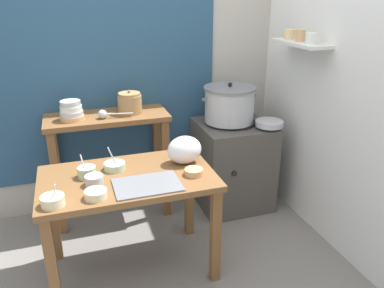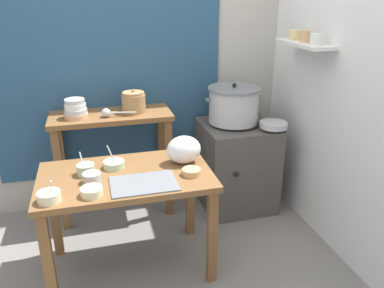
{
  "view_description": "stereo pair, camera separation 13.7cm",
  "coord_description": "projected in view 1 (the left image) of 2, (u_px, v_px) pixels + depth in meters",
  "views": [
    {
      "loc": [
        -0.42,
        -2.13,
        1.82
      ],
      "look_at": [
        0.35,
        0.23,
        0.82
      ],
      "focal_mm": 35.93,
      "sensor_mm": 36.0,
      "label": 1
    },
    {
      "loc": [
        -0.29,
        -2.17,
        1.82
      ],
      "look_at": [
        0.35,
        0.23,
        0.82
      ],
      "focal_mm": 35.93,
      "sensor_mm": 36.0,
      "label": 2
    }
  ],
  "objects": [
    {
      "name": "serving_tray",
      "position": [
        147.0,
        185.0,
        2.32
      ],
      "size": [
        0.4,
        0.28,
        0.01
      ],
      "primitive_type": "cube",
      "color": "slate",
      "rests_on": "prep_table"
    },
    {
      "name": "prep_bowl_3",
      "position": [
        96.0,
        194.0,
        2.17
      ],
      "size": [
        0.13,
        0.13,
        0.05
      ],
      "color": "beige",
      "rests_on": "prep_table"
    },
    {
      "name": "ground_plane",
      "position": [
        155.0,
        270.0,
        2.68
      ],
      "size": [
        9.0,
        9.0,
        0.0
      ],
      "primitive_type": "plane",
      "color": "gray"
    },
    {
      "name": "clay_pot",
      "position": [
        130.0,
        103.0,
        3.05
      ],
      "size": [
        0.19,
        0.19,
        0.19
      ],
      "color": "#A37A4C",
      "rests_on": "back_shelf_table"
    },
    {
      "name": "bowl_stack_enamel",
      "position": [
        71.0,
        111.0,
        2.9
      ],
      "size": [
        0.18,
        0.18,
        0.15
      ],
      "color": "tan",
      "rests_on": "back_shelf_table"
    },
    {
      "name": "prep_table",
      "position": [
        129.0,
        191.0,
        2.48
      ],
      "size": [
        1.1,
        0.66,
        0.72
      ],
      "color": "brown",
      "rests_on": "ground"
    },
    {
      "name": "plastic_bag",
      "position": [
        184.0,
        150.0,
        2.58
      ],
      "size": [
        0.23,
        0.17,
        0.19
      ],
      "primitive_type": "ellipsoid",
      "color": "white",
      "rests_on": "prep_table"
    },
    {
      "name": "prep_bowl_4",
      "position": [
        94.0,
        180.0,
        2.31
      ],
      "size": [
        0.11,
        0.11,
        0.06
      ],
      "color": "#B7BABF",
      "rests_on": "prep_table"
    },
    {
      "name": "steamer_pot",
      "position": [
        229.0,
        104.0,
        3.21
      ],
      "size": [
        0.48,
        0.43,
        0.33
      ],
      "color": "#B7BABF",
      "rests_on": "stove_block"
    },
    {
      "name": "stove_block",
      "position": [
        232.0,
        164.0,
        3.41
      ],
      "size": [
        0.6,
        0.61,
        0.78
      ],
      "color": "#4C4742",
      "rests_on": "ground"
    },
    {
      "name": "back_shelf_table",
      "position": [
        109.0,
        141.0,
        3.11
      ],
      "size": [
        0.96,
        0.4,
        0.9
      ],
      "color": "brown",
      "rests_on": "ground"
    },
    {
      "name": "wide_pan",
      "position": [
        269.0,
        123.0,
        3.15
      ],
      "size": [
        0.23,
        0.23,
        0.04
      ],
      "primitive_type": "cylinder",
      "color": "#B7BABF",
      "rests_on": "stove_block"
    },
    {
      "name": "prep_bowl_1",
      "position": [
        194.0,
        172.0,
        2.44
      ],
      "size": [
        0.12,
        0.12,
        0.04
      ],
      "color": "tan",
      "rests_on": "prep_table"
    },
    {
      "name": "wall_back",
      "position": [
        129.0,
        57.0,
        3.18
      ],
      "size": [
        4.4,
        0.12,
        2.6
      ],
      "color": "#B2ADA3",
      "rests_on": "ground"
    },
    {
      "name": "wall_right",
      "position": [
        331.0,
        67.0,
        2.78
      ],
      "size": [
        0.3,
        3.2,
        2.6
      ],
      "color": "white",
      "rests_on": "ground"
    },
    {
      "name": "prep_bowl_5",
      "position": [
        53.0,
        200.0,
        2.09
      ],
      "size": [
        0.13,
        0.13,
        0.15
      ],
      "color": "beige",
      "rests_on": "prep_table"
    },
    {
      "name": "prep_bowl_2",
      "position": [
        87.0,
        172.0,
        2.41
      ],
      "size": [
        0.11,
        0.11,
        0.15
      ],
      "color": "#B7D1AD",
      "rests_on": "prep_table"
    },
    {
      "name": "ladle",
      "position": [
        104.0,
        114.0,
        2.94
      ],
      "size": [
        0.26,
        0.09,
        0.07
      ],
      "color": "#B7BABF",
      "rests_on": "back_shelf_table"
    },
    {
      "name": "prep_bowl_0",
      "position": [
        115.0,
        166.0,
        2.52
      ],
      "size": [
        0.14,
        0.14,
        0.17
      ],
      "color": "#B7D1AD",
      "rests_on": "prep_table"
    }
  ]
}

